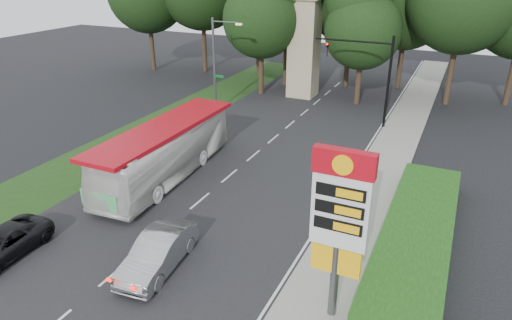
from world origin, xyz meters
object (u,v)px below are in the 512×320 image
at_px(suv_charcoal, 1,245).
at_px(gas_station_pylon, 340,215).
at_px(traffic_signal_mast, 373,68).
at_px(monument, 304,43).
at_px(transit_bus, 166,152).
at_px(streetlight_signs, 216,61).
at_px(sedan_silver, 158,252).

bearing_deg(suv_charcoal, gas_station_pylon, 7.69).
xyz_separation_m(gas_station_pylon, traffic_signal_mast, (-3.52, 22.00, 0.22)).
bearing_deg(suv_charcoal, monument, 80.96).
distance_m(gas_station_pylon, suv_charcoal, 15.33).
height_order(transit_bus, suv_charcoal, transit_bus).
bearing_deg(streetlight_signs, sedan_silver, -67.35).
height_order(gas_station_pylon, suv_charcoal, gas_station_pylon).
distance_m(transit_bus, sedan_silver, 9.25).
bearing_deg(monument, sedan_silver, -82.96).
bearing_deg(gas_station_pylon, streetlight_signs, 128.96).
bearing_deg(suv_charcoal, streetlight_signs, 91.28).
xyz_separation_m(streetlight_signs, suv_charcoal, (1.58, -22.69, -3.79)).
bearing_deg(sedan_silver, traffic_signal_mast, 73.43).
distance_m(transit_bus, suv_charcoal, 10.31).
xyz_separation_m(streetlight_signs, transit_bus, (3.49, -12.62, -2.79)).
bearing_deg(sedan_silver, monument, 91.07).
xyz_separation_m(transit_bus, suv_charcoal, (-1.91, -10.08, -1.01)).
xyz_separation_m(streetlight_signs, monument, (4.99, 7.99, 0.67)).
relative_size(monument, transit_bus, 0.85).
xyz_separation_m(gas_station_pylon, sedan_silver, (-7.70, -0.33, -3.66)).
height_order(traffic_signal_mast, suv_charcoal, traffic_signal_mast).
bearing_deg(transit_bus, monument, 82.04).
bearing_deg(suv_charcoal, transit_bus, 76.58).
height_order(sedan_silver, suv_charcoal, sedan_silver).
distance_m(monument, sedan_silver, 28.88).
height_order(monument, sedan_silver, monument).
relative_size(traffic_signal_mast, monument, 0.72).
bearing_deg(streetlight_signs, transit_bus, -74.55).
bearing_deg(monument, traffic_signal_mast, -38.00).
relative_size(traffic_signal_mast, streetlight_signs, 0.90).
bearing_deg(transit_bus, streetlight_signs, 101.65).
relative_size(streetlight_signs, transit_bus, 0.67).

